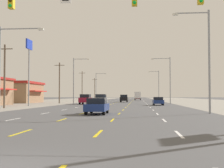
% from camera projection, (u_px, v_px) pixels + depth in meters
% --- Properties ---
extents(ground_plane, '(572.00, 572.00, 0.00)m').
position_uv_depth(ground_plane, '(123.00, 103.00, 72.38)').
color(ground_plane, '#4C4C4F').
extents(lot_apron_left, '(28.00, 440.00, 0.01)m').
position_uv_depth(lot_apron_left, '(21.00, 103.00, 74.47)').
color(lot_apron_left, gray).
rests_on(lot_apron_left, ground).
extents(lane_markings, '(10.64, 227.60, 0.01)m').
position_uv_depth(lane_markings, '(128.00, 100.00, 110.71)').
color(lane_markings, white).
rests_on(lane_markings, ground).
extents(signal_span_wire, '(27.32, 0.53, 8.96)m').
position_uv_depth(signal_span_wire, '(83.00, 34.00, 17.16)').
color(signal_span_wire, brown).
rests_on(signal_span_wire, ground).
extents(sedan_center_turn_nearest, '(1.80, 4.50, 1.46)m').
position_uv_depth(sedan_center_turn_nearest, '(97.00, 106.00, 27.86)').
color(sedan_center_turn_nearest, navy).
rests_on(sedan_center_turn_nearest, ground).
extents(sedan_far_right_near, '(1.80, 4.50, 1.46)m').
position_uv_depth(sedan_far_right_near, '(158.00, 101.00, 54.20)').
color(sedan_far_right_near, navy).
rests_on(sedan_far_right_near, ground).
extents(suv_inner_left_mid, '(1.98, 4.90, 1.98)m').
position_uv_depth(suv_inner_left_mid, '(101.00, 99.00, 59.50)').
color(suv_inner_left_mid, white).
rests_on(suv_inner_left_mid, ground).
extents(suv_far_left_midfar, '(1.98, 4.90, 1.98)m').
position_uv_depth(suv_far_left_midfar, '(85.00, 99.00, 61.69)').
color(suv_far_left_midfar, maroon).
rests_on(suv_far_left_midfar, ground).
extents(suv_center_turn_far, '(1.98, 4.90, 1.98)m').
position_uv_depth(suv_center_turn_far, '(124.00, 98.00, 81.28)').
color(suv_center_turn_far, black).
rests_on(suv_center_turn_far, ground).
extents(box_truck_inner_right_farther, '(2.40, 7.20, 3.23)m').
position_uv_depth(box_truck_inner_right_farther, '(138.00, 95.00, 120.23)').
color(box_truck_inner_right_farther, red).
rests_on(box_truck_inner_right_farther, ground).
extents(storefront_left_row_2, '(15.24, 13.12, 5.04)m').
position_uv_depth(storefront_left_row_2, '(9.00, 92.00, 74.25)').
color(storefront_left_row_2, '#8C6B4C').
rests_on(storefront_left_row_2, ground).
extents(pole_sign_left_row_1, '(0.24, 2.44, 10.77)m').
position_uv_depth(pole_sign_left_row_1, '(29.00, 55.00, 49.64)').
color(pole_sign_left_row_1, gray).
rests_on(pole_sign_left_row_1, ground).
extents(streetlight_left_row_0, '(4.53, 0.26, 8.54)m').
position_uv_depth(streetlight_left_row_0, '(5.00, 61.00, 30.33)').
color(streetlight_left_row_0, gray).
rests_on(streetlight_left_row_0, ground).
extents(streetlight_right_row_0, '(3.46, 0.26, 9.74)m').
position_uv_depth(streetlight_right_row_0, '(206.00, 54.00, 28.71)').
color(streetlight_right_row_0, gray).
rests_on(streetlight_right_row_0, ground).
extents(streetlight_left_row_1, '(3.54, 0.26, 9.74)m').
position_uv_depth(streetlight_left_row_1, '(75.00, 77.00, 65.23)').
color(streetlight_left_row_1, gray).
rests_on(streetlight_left_row_1, ground).
extents(streetlight_right_row_1, '(4.02, 0.26, 9.68)m').
position_uv_depth(streetlight_right_row_1, '(168.00, 77.00, 63.58)').
color(streetlight_right_row_1, gray).
rests_on(streetlight_right_row_1, ground).
extents(streetlight_left_row_2, '(3.52, 0.26, 9.20)m').
position_uv_depth(streetlight_left_row_2, '(97.00, 85.00, 100.07)').
color(streetlight_left_row_2, gray).
rests_on(streetlight_left_row_2, ground).
extents(streetlight_right_row_2, '(3.42, 0.26, 9.74)m').
position_uv_depth(streetlight_right_row_2, '(158.00, 84.00, 98.42)').
color(streetlight_right_row_2, gray).
rests_on(streetlight_right_row_2, ground).
extents(utility_pole_left_row_0, '(2.20, 0.26, 8.68)m').
position_uv_depth(utility_pole_left_row_0, '(5.00, 75.00, 41.89)').
color(utility_pole_left_row_0, brown).
rests_on(utility_pole_left_row_0, ground).
extents(utility_pole_left_row_1, '(2.20, 0.26, 9.02)m').
position_uv_depth(utility_pole_left_row_1, '(59.00, 82.00, 67.67)').
color(utility_pole_left_row_1, brown).
rests_on(utility_pole_left_row_1, ground).
extents(utility_pole_left_row_2, '(2.20, 0.26, 10.13)m').
position_uv_depth(utility_pole_left_row_2, '(82.00, 85.00, 105.71)').
color(utility_pole_left_row_2, brown).
rests_on(utility_pole_left_row_2, ground).
extents(utility_pole_left_row_3, '(2.20, 0.26, 9.46)m').
position_uv_depth(utility_pole_left_row_3, '(95.00, 88.00, 134.69)').
color(utility_pole_left_row_3, brown).
rests_on(utility_pole_left_row_3, ground).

